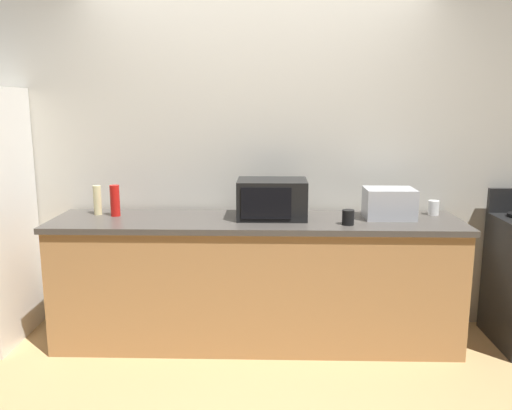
# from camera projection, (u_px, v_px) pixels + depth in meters

# --- Properties ---
(ground_plane) EXTENTS (8.00, 8.00, 0.00)m
(ground_plane) POSITION_uv_depth(u_px,v_px,m) (254.00, 367.00, 3.42)
(ground_plane) COLOR tan
(back_wall) EXTENTS (6.40, 0.10, 2.70)m
(back_wall) POSITION_uv_depth(u_px,v_px,m) (257.00, 149.00, 3.95)
(back_wall) COLOR beige
(back_wall) RESTS_ON ground_plane
(counter_run) EXTENTS (2.84, 0.64, 0.90)m
(counter_run) POSITION_uv_depth(u_px,v_px,m) (256.00, 281.00, 3.72)
(counter_run) COLOR #B27F4C
(counter_run) RESTS_ON ground_plane
(microwave) EXTENTS (0.48, 0.35, 0.27)m
(microwave) POSITION_uv_depth(u_px,v_px,m) (272.00, 199.00, 3.65)
(microwave) COLOR black
(microwave) RESTS_ON counter_run
(toaster_oven) EXTENTS (0.34, 0.26, 0.21)m
(toaster_oven) POSITION_uv_depth(u_px,v_px,m) (389.00, 203.00, 3.65)
(toaster_oven) COLOR #B7BABF
(toaster_oven) RESTS_ON counter_run
(bottle_hand_soap) EXTENTS (0.06, 0.06, 0.21)m
(bottle_hand_soap) POSITION_uv_depth(u_px,v_px,m) (97.00, 200.00, 3.77)
(bottle_hand_soap) COLOR beige
(bottle_hand_soap) RESTS_ON counter_run
(bottle_hot_sauce) EXTENTS (0.07, 0.07, 0.22)m
(bottle_hot_sauce) POSITION_uv_depth(u_px,v_px,m) (115.00, 201.00, 3.72)
(bottle_hot_sauce) COLOR red
(bottle_hot_sauce) RESTS_ON counter_run
(mug_white) EXTENTS (0.08, 0.08, 0.10)m
(mug_white) POSITION_uv_depth(u_px,v_px,m) (433.00, 208.00, 3.76)
(mug_white) COLOR white
(mug_white) RESTS_ON counter_run
(mug_black) EXTENTS (0.08, 0.08, 0.10)m
(mug_black) POSITION_uv_depth(u_px,v_px,m) (348.00, 217.00, 3.46)
(mug_black) COLOR black
(mug_black) RESTS_ON counter_run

